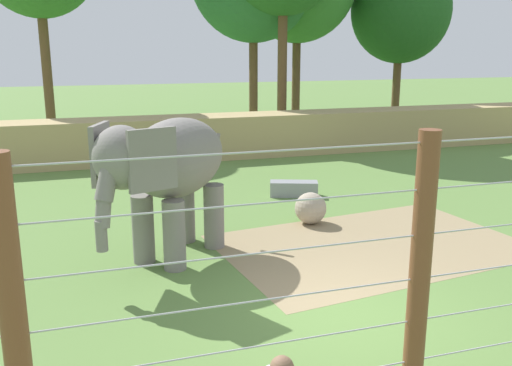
# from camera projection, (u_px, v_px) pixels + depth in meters

# --- Properties ---
(ground_plane) EXTENTS (120.00, 120.00, 0.00)m
(ground_plane) POSITION_uv_depth(u_px,v_px,m) (338.00, 314.00, 9.26)
(ground_plane) COLOR #5B7F3D
(dirt_patch) EXTENTS (7.08, 5.13, 0.01)m
(dirt_patch) POSITION_uv_depth(u_px,v_px,m) (372.00, 245.00, 12.47)
(dirt_patch) COLOR #937F5B
(dirt_patch) RESTS_ON ground
(embankment_wall) EXTENTS (36.00, 1.80, 1.68)m
(embankment_wall) POSITION_uv_depth(u_px,v_px,m) (185.00, 138.00, 21.87)
(embankment_wall) COLOR tan
(embankment_wall) RESTS_ON ground
(elephant) EXTENTS (3.37, 3.32, 2.97)m
(elephant) POSITION_uv_depth(u_px,v_px,m) (169.00, 167.00, 11.21)
(elephant) COLOR gray
(elephant) RESTS_ON ground
(enrichment_ball) EXTENTS (0.79, 0.79, 0.79)m
(enrichment_ball) POSITION_uv_depth(u_px,v_px,m) (311.00, 208.00, 13.91)
(enrichment_ball) COLOR tan
(enrichment_ball) RESTS_ON ground
(cable_fence) EXTENTS (10.16, 0.25, 3.44)m
(cable_fence) POSITION_uv_depth(u_px,v_px,m) (430.00, 274.00, 6.53)
(cable_fence) COLOR brown
(cable_fence) RESTS_ON ground
(feed_trough) EXTENTS (1.49, 0.95, 0.44)m
(feed_trough) POSITION_uv_depth(u_px,v_px,m) (294.00, 189.00, 16.53)
(feed_trough) COLOR gray
(feed_trough) RESTS_ON ground
(tree_far_left) EXTENTS (5.38, 5.38, 9.05)m
(tree_far_left) POSITION_uv_depth(u_px,v_px,m) (401.00, 11.00, 30.29)
(tree_far_left) COLOR brown
(tree_far_left) RESTS_ON ground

